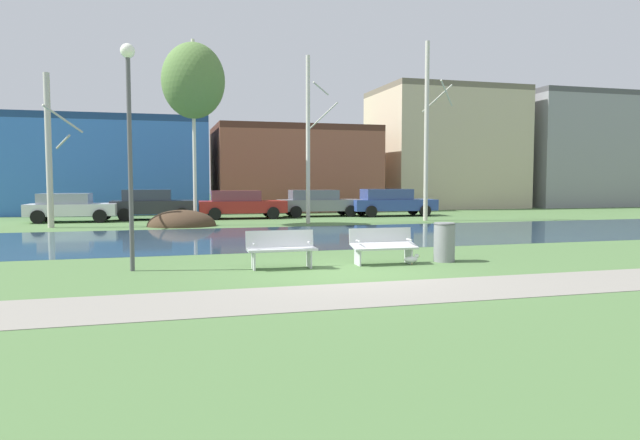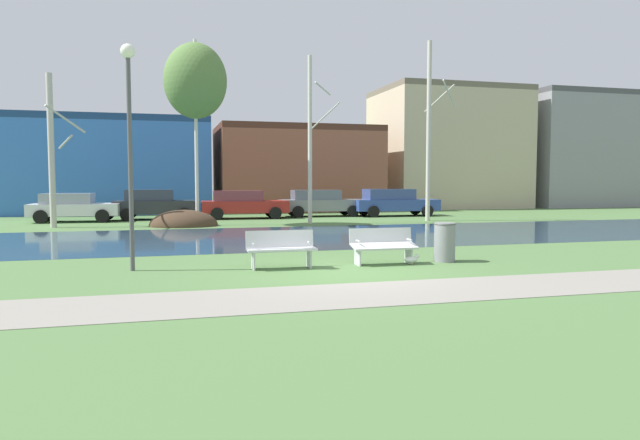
% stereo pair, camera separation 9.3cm
% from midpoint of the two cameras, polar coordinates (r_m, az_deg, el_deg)
% --- Properties ---
extents(ground_plane, '(120.00, 120.00, 0.00)m').
position_cam_midpoint_polar(ground_plane, '(22.42, -5.46, -1.27)').
color(ground_plane, '#4C703D').
extents(paved_path_strip, '(60.00, 2.14, 0.01)m').
position_cam_midpoint_polar(paved_path_strip, '(10.60, 6.41, -7.16)').
color(paved_path_strip, gray).
rests_on(paved_path_strip, ground).
extents(river_band, '(80.00, 8.58, 0.01)m').
position_cam_midpoint_polar(river_band, '(20.74, -4.62, -1.68)').
color(river_band, '#2D475B').
rests_on(river_band, ground).
extents(soil_mound, '(3.01, 2.43, 1.45)m').
position_cam_midpoint_polar(soil_mound, '(26.29, -13.60, -0.59)').
color(soil_mound, '#423021').
rests_on(soil_mound, ground).
extents(bench_left, '(1.61, 0.60, 0.87)m').
position_cam_midpoint_polar(bench_left, '(13.38, -4.05, -2.79)').
color(bench_left, silver).
rests_on(bench_left, ground).
extents(bench_right, '(1.61, 0.60, 0.87)m').
position_cam_midpoint_polar(bench_right, '(14.10, 6.05, -2.46)').
color(bench_right, silver).
rests_on(bench_right, ground).
extents(trash_bin, '(0.55, 0.55, 0.98)m').
position_cam_midpoint_polar(trash_bin, '(14.78, 12.02, -2.09)').
color(trash_bin, gray).
rests_on(trash_bin, ground).
extents(seagull, '(0.41, 0.15, 0.25)m').
position_cam_midpoint_polar(seagull, '(14.16, 8.88, -3.84)').
color(seagull, white).
rests_on(seagull, ground).
extents(streetlamp, '(0.32, 0.32, 5.04)m').
position_cam_midpoint_polar(streetlamp, '(13.63, -18.54, 9.45)').
color(streetlamp, '#4C4C51').
rests_on(streetlamp, ground).
extents(birch_far_left, '(1.55, 2.31, 6.56)m').
position_cam_midpoint_polar(birch_far_left, '(27.22, -25.27, 6.33)').
color(birch_far_left, '#BCB7A8').
rests_on(birch_far_left, ground).
extents(birch_left, '(2.78, 2.78, 8.25)m').
position_cam_midpoint_polar(birch_left, '(26.84, -12.52, 13.26)').
color(birch_left, beige).
rests_on(birch_left, ground).
extents(birch_center_left, '(1.53, 2.38, 7.77)m').
position_cam_midpoint_polar(birch_center_left, '(27.02, -1.22, 8.07)').
color(birch_center_left, beige).
rests_on(birch_center_left, ground).
extents(birch_center, '(1.47, 2.67, 8.88)m').
position_cam_midpoint_polar(birch_center, '(29.46, 10.47, 8.77)').
color(birch_center, '#BCB7A8').
rests_on(birch_center, ground).
extents(parked_van_nearest_white, '(4.21, 2.19, 1.40)m').
position_cam_midpoint_polar(parked_van_nearest_white, '(30.54, -23.53, 1.21)').
color(parked_van_nearest_white, silver).
rests_on(parked_van_nearest_white, ground).
extents(parked_sedan_second_dark, '(4.29, 2.15, 1.55)m').
position_cam_midpoint_polar(parked_sedan_second_dark, '(30.94, -16.33, 1.54)').
color(parked_sedan_second_dark, '#282B30').
rests_on(parked_sedan_second_dark, ground).
extents(parked_hatch_third_red, '(4.61, 2.21, 1.48)m').
position_cam_midpoint_polar(parked_hatch_third_red, '(30.81, -7.95, 1.60)').
color(parked_hatch_third_red, maroon).
rests_on(parked_hatch_third_red, ground).
extents(parked_wagon_fourth_grey, '(4.74, 2.11, 1.48)m').
position_cam_midpoint_polar(parked_wagon_fourth_grey, '(32.35, -0.26, 1.75)').
color(parked_wagon_fourth_grey, slate).
rests_on(parked_wagon_fourth_grey, ground).
extents(parked_suv_fifth_blue, '(4.86, 2.16, 1.53)m').
position_cam_midpoint_polar(parked_suv_fifth_blue, '(32.90, 6.95, 1.79)').
color(parked_suv_fifth_blue, '#2D4793').
rests_on(parked_suv_fifth_blue, ground).
extents(building_blue_store, '(12.60, 6.50, 5.88)m').
position_cam_midpoint_polar(building_blue_store, '(38.55, -20.78, 5.06)').
color(building_blue_store, '#3870C6').
rests_on(building_blue_store, ground).
extents(building_brick_low, '(10.53, 6.91, 5.57)m').
position_cam_midpoint_polar(building_brick_low, '(39.18, -2.71, 5.06)').
color(building_brick_low, brown).
rests_on(building_brick_low, ground).
extents(building_beige_block, '(10.13, 7.42, 8.75)m').
position_cam_midpoint_polar(building_beige_block, '(44.30, 12.13, 6.91)').
color(building_beige_block, '#BCAD8E').
rests_on(building_beige_block, ground).
extents(building_grey_warehouse, '(17.31, 8.23, 8.70)m').
position_cam_midpoint_polar(building_grey_warehouse, '(52.78, 26.35, 6.08)').
color(building_grey_warehouse, gray).
rests_on(building_grey_warehouse, ground).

